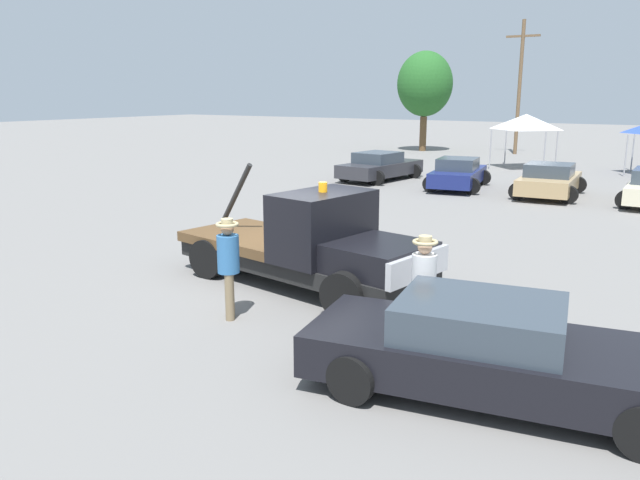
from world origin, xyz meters
name	(u,v)px	position (x,y,z in m)	size (l,w,h in m)	color
ground_plane	(301,284)	(0.00, 0.00, 0.00)	(160.00, 160.00, 0.00)	slate
tow_truck	(313,246)	(0.35, -0.06, 0.91)	(6.19, 2.96, 2.51)	black
foreground_car	(493,351)	(5.06, -2.83, 0.65)	(5.41, 2.80, 1.34)	black
person_near_truck	(424,282)	(3.55, -1.71, 1.09)	(0.41, 0.41, 1.84)	#38383D
person_at_hood	(228,260)	(0.07, -2.41, 1.10)	(0.41, 0.41, 1.86)	#847051
parked_car_charcoal	(380,166)	(-6.12, 15.78, 0.65)	(2.88, 4.90, 1.34)	#2D2D33
parked_car_navy	(458,174)	(-2.03, 15.16, 0.65)	(2.82, 4.58, 1.34)	navy
parked_car_tan	(549,180)	(1.80, 15.04, 0.65)	(2.73, 4.42, 1.34)	tan
canopy_tent_white	(526,122)	(-1.63, 24.27, 2.52)	(2.90, 2.90, 2.94)	#9E9EA3
tree_left	(425,84)	(-10.57, 31.28, 4.64)	(3.87, 3.87, 6.91)	brown
utility_pole	(520,84)	(-4.28, 32.34, 4.61)	(2.20, 0.24, 8.70)	brown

